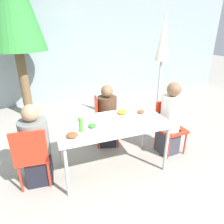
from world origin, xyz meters
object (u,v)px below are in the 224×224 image
Objects in this scene: person_right at (170,121)px; person_left at (36,148)px; chair_far at (102,118)px; drinking_cup at (80,118)px; closed_umbrella at (162,51)px; chair_left at (32,153)px; chair_right at (169,123)px; person_far at (107,118)px; bottle at (81,124)px; salad_bowl at (108,123)px.

person_left is at bearing -4.30° from person_right.
chair_far is 0.76m from drinking_cup.
drinking_cup is (-1.70, -0.70, -0.75)m from closed_umbrella.
chair_left is 10.54× the size of drinking_cup.
drinking_cup is at bearing -8.98° from person_right.
chair_far is at bearing -38.29° from person_right.
chair_left reaches higher than drinking_cup.
chair_far is at bearing -33.45° from chair_right.
chair_far is at bearing 36.08° from chair_left.
chair_right is at bearing -108.88° from closed_umbrella.
person_right is at bearing 69.45° from person_far.
chair_left is 0.39× the size of closed_umbrella.
bottle is at bearing -99.72° from drinking_cup.
drinking_cup is at bearing -29.81° from chair_far.
closed_umbrella reaches higher than person_left.
chair_far is 0.78× the size of person_far.
drinking_cup is 0.41m from salad_bowl.
person_right is 7.08× the size of salad_bowl.
chair_far is (-0.97, 0.56, 0.00)m from chair_right.
chair_far reaches higher than salad_bowl.
bottle is at bearing -19.48° from chair_far.
person_left is at bearing 169.67° from salad_bowl.
person_right is 1.12m from salad_bowl.
closed_umbrella reaches higher than drinking_cup.
person_left is 1.02× the size of person_far.
person_right is at bearing -5.55° from drinking_cup.
bottle reaches higher than chair_right.
chair_right reaches higher than drinking_cup.
bottle is (0.56, -0.21, 0.33)m from person_left.
chair_far is (1.15, 0.69, 0.00)m from chair_left.
closed_umbrella reaches higher than chair_right.
closed_umbrella is 1.99m from drinking_cup.
person_far is (1.16, 0.54, -0.00)m from person_left.
chair_left is 2.07m from person_right.
person_far reaches higher than chair_right.
person_left reaches higher than drinking_cup.
chair_far is 5.03× the size of salad_bowl.
chair_right is 10.54× the size of drinking_cup.
bottle is at bearing -6.84° from chair_left.
closed_umbrella is at bearing -112.32° from chair_right.
person_left is 1.30× the size of chair_far.
chair_right is at bearing 11.02° from salad_bowl.
closed_umbrella reaches higher than chair_left.
bottle reaches higher than drinking_cup.
person_right is (2.07, 0.05, 0.08)m from chair_left.
drinking_cup is at bearing 138.33° from salad_bowl.
drinking_cup is (0.05, 0.31, -0.06)m from bottle.
salad_bowl is at bearing -4.87° from person_far.
bottle is at bearing 6.43° from chair_right.
person_left is 0.97m from salad_bowl.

